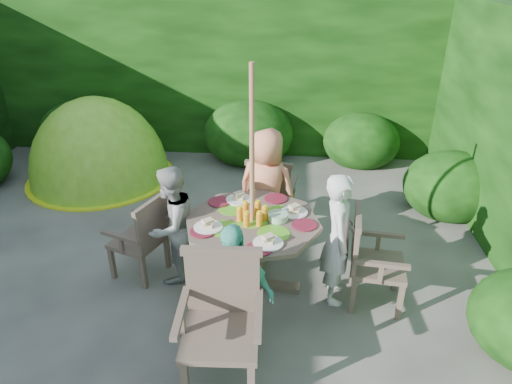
# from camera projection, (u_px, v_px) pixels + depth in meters

# --- Properties ---
(ground) EXTENTS (60.00, 60.00, 0.00)m
(ground) POSITION_uv_depth(u_px,v_px,m) (156.00, 283.00, 4.61)
(ground) COLOR #44423D
(ground) RESTS_ON ground
(hedge_enclosure) EXTENTS (9.00, 9.00, 2.50)m
(hedge_enclosure) POSITION_uv_depth(u_px,v_px,m) (178.00, 123.00, 5.23)
(hedge_enclosure) COLOR black
(hedge_enclosure) RESTS_ON ground
(patio_table) EXTENTS (1.43, 1.43, 0.91)m
(patio_table) POSITION_uv_depth(u_px,v_px,m) (253.00, 231.00, 4.29)
(patio_table) COLOR #48392F
(patio_table) RESTS_ON ground
(parasol_pole) EXTENTS (0.05, 0.05, 2.20)m
(parasol_pole) POSITION_uv_depth(u_px,v_px,m) (252.00, 187.00, 4.08)
(parasol_pole) COLOR #995F3D
(parasol_pole) RESTS_ON ground
(garden_chair_right) EXTENTS (0.53, 0.58, 0.90)m
(garden_chair_right) POSITION_uv_depth(u_px,v_px,m) (370.00, 258.00, 4.17)
(garden_chair_right) COLOR #48392F
(garden_chair_right) RESTS_ON ground
(garden_chair_left) EXTENTS (0.60, 0.63, 0.85)m
(garden_chair_left) POSITION_uv_depth(u_px,v_px,m) (143.00, 237.00, 4.54)
(garden_chair_left) COLOR #48392F
(garden_chair_left) RESTS_ON ground
(garden_chair_back) EXTENTS (0.61, 0.55, 0.91)m
(garden_chair_back) POSITION_uv_depth(u_px,v_px,m) (271.00, 193.00, 5.32)
(garden_chair_back) COLOR #48392F
(garden_chair_back) RESTS_ON ground
(garden_chair_front) EXTENTS (0.64, 0.57, 1.02)m
(garden_chair_front) POSITION_uv_depth(u_px,v_px,m) (221.00, 318.00, 3.38)
(garden_chair_front) COLOR #48392F
(garden_chair_front) RESTS_ON ground
(child_right) EXTENTS (0.32, 0.48, 1.29)m
(child_right) POSITION_uv_depth(u_px,v_px,m) (338.00, 239.00, 4.15)
(child_right) COLOR silver
(child_right) RESTS_ON ground
(child_left) EXTENTS (0.66, 0.73, 1.22)m
(child_left) POSITION_uv_depth(u_px,v_px,m) (172.00, 226.00, 4.44)
(child_left) COLOR #959691
(child_left) RESTS_ON ground
(child_back) EXTENTS (0.77, 0.61, 1.37)m
(child_back) POSITION_uv_depth(u_px,v_px,m) (267.00, 190.00, 4.96)
(child_back) COLOR #E0835C
(child_back) RESTS_ON ground
(child_front) EXTENTS (0.74, 0.45, 1.18)m
(child_front) POSITION_uv_depth(u_px,v_px,m) (232.00, 289.00, 3.61)
(child_front) COLOR #54C4AF
(child_front) RESTS_ON ground
(dome_tent) EXTENTS (2.27, 2.27, 2.43)m
(dome_tent) POSITION_uv_depth(u_px,v_px,m) (102.00, 178.00, 6.84)
(dome_tent) COLOR #74B222
(dome_tent) RESTS_ON ground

